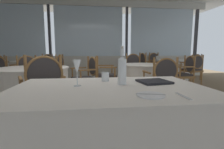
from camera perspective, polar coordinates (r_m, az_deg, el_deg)
name	(u,v)px	position (r m, az deg, el deg)	size (l,w,h in m)	color
ground_plane	(88,110)	(3.05, -8.17, -11.85)	(13.37, 13.37, 0.00)	#756047
window_wall_far	(89,47)	(6.74, -7.70, 9.19)	(9.52, 0.14, 3.00)	beige
foreground_table	(110,129)	(1.49, -0.69, -18.18)	(1.58, 1.02, 0.74)	white
side_plate	(150,95)	(1.13, 12.94, -6.86)	(0.18, 0.18, 0.01)	white
butter_knife	(150,94)	(1.13, 12.94, -6.61)	(0.19, 0.02, 0.00)	silver
dinner_fork	(183,96)	(1.18, 23.11, -6.77)	(0.18, 0.02, 0.00)	silver
water_bottle	(122,69)	(1.46, 3.45, 1.83)	(0.08, 0.08, 0.34)	white
wine_glass	(77,67)	(1.42, -11.86, 2.42)	(0.07, 0.07, 0.22)	white
water_tumbler	(105,77)	(1.64, -2.28, -0.75)	(0.07, 0.07, 0.09)	white
menu_book	(154,82)	(1.61, 14.05, -2.35)	(0.27, 0.25, 0.02)	black
background_table_0	(34,87)	(3.40, -25.00, -4.01)	(1.27, 1.27, 0.74)	white
dining_chair_0_0	(87,75)	(3.64, -8.40, -0.01)	(0.61, 0.64, 0.92)	olive
dining_chair_0_1	(28,72)	(4.42, -26.73, 0.89)	(0.64, 0.61, 0.94)	olive
dining_chair_0_3	(44,87)	(2.33, -22.22, -3.91)	(0.64, 0.61, 0.99)	olive
background_table_1	(144,80)	(3.96, 10.96, -1.84)	(1.10, 1.10, 0.74)	white
dining_chair_1_0	(184,72)	(4.34, 23.36, 0.93)	(0.47, 0.54, 0.93)	olive
dining_chair_1_1	(134,67)	(4.87, 7.48, 2.39)	(0.54, 0.47, 0.97)	olive
dining_chair_1_2	(103,73)	(3.75, -3.23, 0.61)	(0.47, 0.54, 0.93)	olive
dining_chair_1_3	(162,80)	(3.03, 16.71, -1.71)	(0.54, 0.47, 0.93)	olive
background_table_2	(29,73)	(5.79, -26.34, 0.50)	(1.00, 1.00, 0.74)	white
dining_chair_2_0	(56,68)	(5.26, -18.37, 2.26)	(0.58, 0.62, 0.94)	olive
dining_chair_2_1	(46,65)	(6.53, -21.52, 3.12)	(0.62, 0.58, 0.94)	olive
dining_chair_2_2	(3,67)	(6.37, -33.07, 2.21)	(0.58, 0.62, 0.91)	olive
dining_chair_2_3	(4,70)	(5.07, -32.75, 1.18)	(0.62, 0.58, 0.92)	olive
background_table_3	(171,70)	(6.24, 19.43, 1.34)	(1.18, 1.18, 0.74)	white
dining_chair_3_0	(194,68)	(5.46, 26.02, 2.13)	(0.60, 0.55, 0.93)	olive
dining_chair_3_1	(194,64)	(6.89, 26.18, 3.14)	(0.55, 0.60, 0.94)	olive
dining_chair_3_2	(155,63)	(7.05, 14.41, 3.89)	(0.60, 0.55, 0.99)	olive
dining_chair_3_3	(145,65)	(5.65, 11.31, 3.12)	(0.55, 0.60, 0.99)	olive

